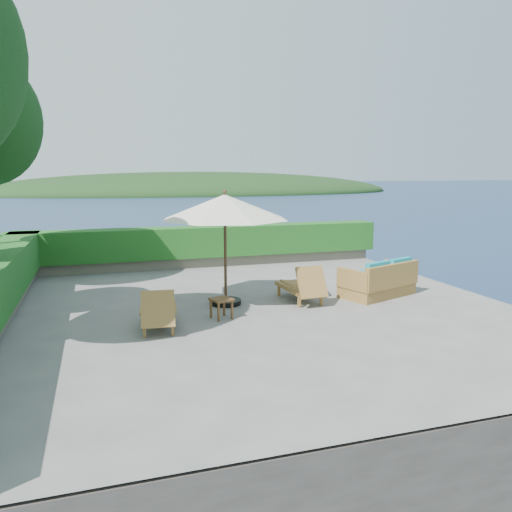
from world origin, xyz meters
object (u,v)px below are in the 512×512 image
object	(u,v)px
patio_umbrella	(225,208)
lounge_left	(158,311)
lounge_right	(302,286)
wicker_loveseat	(379,282)
side_table	(221,302)

from	to	relation	value
patio_umbrella	lounge_left	size ratio (longest dim) A/B	2.16
patio_umbrella	lounge_right	size ratio (longest dim) A/B	2.07
wicker_loveseat	side_table	bearing A→B (deg)	169.11
lounge_right	wicker_loveseat	distance (m)	2.12
patio_umbrella	lounge_right	distance (m)	2.69
lounge_left	wicker_loveseat	bearing A→B (deg)	17.54
side_table	patio_umbrella	bearing A→B (deg)	71.32
lounge_right	side_table	distance (m)	2.37
lounge_left	side_table	xyz separation A→B (m)	(1.39, 0.36, -0.00)
side_table	wicker_loveseat	xyz separation A→B (m)	(4.35, 0.73, 0.00)
patio_umbrella	side_table	distance (m)	2.29
patio_umbrella	side_table	world-z (taller)	patio_umbrella
lounge_right	wicker_loveseat	size ratio (longest dim) A/B	0.77
side_table	wicker_loveseat	distance (m)	4.41
lounge_left	side_table	distance (m)	1.44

